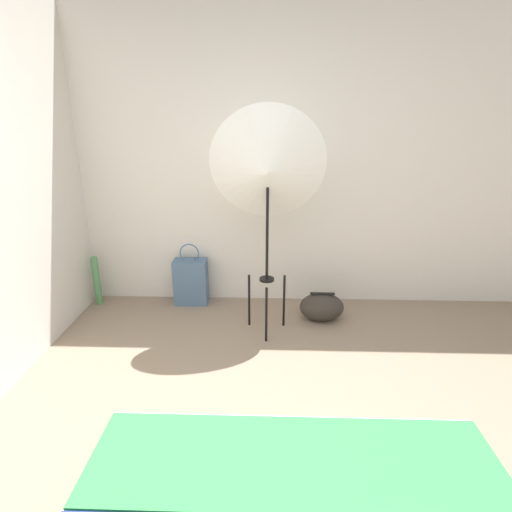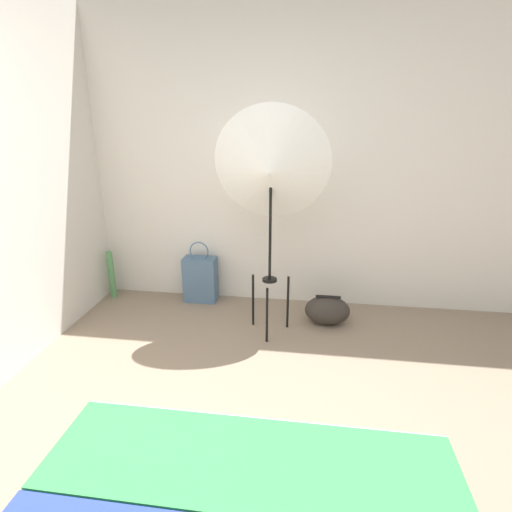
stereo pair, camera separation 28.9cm
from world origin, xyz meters
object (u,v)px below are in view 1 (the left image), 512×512
object	(u,v)px
photo_umbrella	(268,169)
tote_bag	(191,281)
duffel_bag	(322,307)
paper_roll	(97,281)

from	to	relation	value
photo_umbrella	tote_bag	xyz separation A→B (m)	(-0.72, 0.50, -1.11)
photo_umbrella	tote_bag	distance (m)	1.41
tote_bag	duffel_bag	distance (m)	1.24
photo_umbrella	paper_roll	bearing A→B (deg)	164.13
photo_umbrella	tote_bag	bearing A→B (deg)	145.17
photo_umbrella	tote_bag	size ratio (longest dim) A/B	3.02
photo_umbrella	duffel_bag	world-z (taller)	photo_umbrella
photo_umbrella	tote_bag	world-z (taller)	photo_umbrella
tote_bag	paper_roll	world-z (taller)	tote_bag
paper_roll	photo_umbrella	bearing A→B (deg)	-15.87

